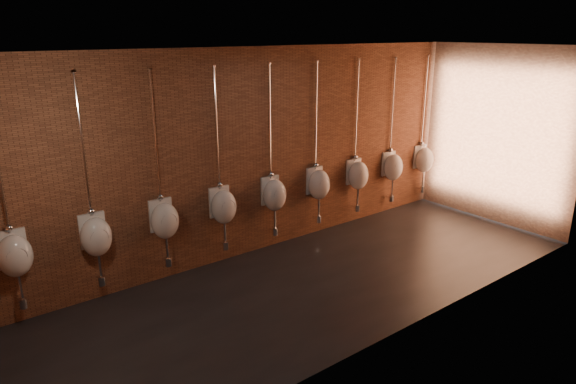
{
  "coord_description": "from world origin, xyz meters",
  "views": [
    {
      "loc": [
        -4.34,
        -4.9,
        3.43
      ],
      "look_at": [
        0.16,
        0.9,
        1.1
      ],
      "focal_mm": 32.0,
      "sensor_mm": 36.0,
      "label": 1
    }
  ],
  "objects_px": {
    "urinal_4": "(223,206)",
    "urinal_8": "(393,166)",
    "urinal_1": "(15,255)",
    "urinal_5": "(274,194)",
    "urinal_3": "(165,220)",
    "urinal_7": "(358,175)",
    "urinal_9": "(424,159)",
    "urinal_2": "(96,236)",
    "urinal_6": "(319,184)"
  },
  "relations": [
    {
      "from": "urinal_2",
      "to": "urinal_6",
      "type": "distance_m",
      "value": 3.75
    },
    {
      "from": "urinal_1",
      "to": "urinal_5",
      "type": "height_order",
      "value": "same"
    },
    {
      "from": "urinal_9",
      "to": "urinal_3",
      "type": "bearing_deg",
      "value": 180.0
    },
    {
      "from": "urinal_1",
      "to": "urinal_3",
      "type": "distance_m",
      "value": 1.87
    },
    {
      "from": "urinal_7",
      "to": "urinal_8",
      "type": "distance_m",
      "value": 0.94
    },
    {
      "from": "urinal_4",
      "to": "urinal_7",
      "type": "height_order",
      "value": "same"
    },
    {
      "from": "urinal_1",
      "to": "urinal_6",
      "type": "relative_size",
      "value": 1.0
    },
    {
      "from": "urinal_1",
      "to": "urinal_5",
      "type": "relative_size",
      "value": 1.0
    },
    {
      "from": "urinal_6",
      "to": "urinal_7",
      "type": "xyz_separation_m",
      "value": [
        0.94,
        0.0,
        0.0
      ]
    },
    {
      "from": "urinal_6",
      "to": "urinal_7",
      "type": "height_order",
      "value": "same"
    },
    {
      "from": "urinal_7",
      "to": "urinal_9",
      "type": "xyz_separation_m",
      "value": [
        1.87,
        0.0,
        0.0
      ]
    },
    {
      "from": "urinal_7",
      "to": "urinal_4",
      "type": "bearing_deg",
      "value": 180.0
    },
    {
      "from": "urinal_2",
      "to": "urinal_4",
      "type": "xyz_separation_m",
      "value": [
        1.87,
        0.0,
        0.0
      ]
    },
    {
      "from": "urinal_8",
      "to": "urinal_1",
      "type": "bearing_deg",
      "value": 180.0
    },
    {
      "from": "urinal_3",
      "to": "urinal_4",
      "type": "xyz_separation_m",
      "value": [
        0.94,
        0.0,
        0.0
      ]
    },
    {
      "from": "urinal_4",
      "to": "urinal_8",
      "type": "distance_m",
      "value": 3.75
    },
    {
      "from": "urinal_2",
      "to": "urinal_7",
      "type": "relative_size",
      "value": 1.0
    },
    {
      "from": "urinal_9",
      "to": "urinal_5",
      "type": "bearing_deg",
      "value": 180.0
    },
    {
      "from": "urinal_5",
      "to": "urinal_6",
      "type": "relative_size",
      "value": 1.0
    },
    {
      "from": "urinal_6",
      "to": "urinal_9",
      "type": "relative_size",
      "value": 1.0
    },
    {
      "from": "urinal_1",
      "to": "urinal_9",
      "type": "height_order",
      "value": "same"
    },
    {
      "from": "urinal_3",
      "to": "urinal_6",
      "type": "relative_size",
      "value": 1.0
    },
    {
      "from": "urinal_8",
      "to": "urinal_5",
      "type": "bearing_deg",
      "value": 180.0
    },
    {
      "from": "urinal_4",
      "to": "urinal_1",
      "type": "bearing_deg",
      "value": 180.0
    },
    {
      "from": "urinal_3",
      "to": "urinal_8",
      "type": "xyz_separation_m",
      "value": [
        4.68,
        0.0,
        0.0
      ]
    },
    {
      "from": "urinal_2",
      "to": "urinal_5",
      "type": "height_order",
      "value": "same"
    },
    {
      "from": "urinal_5",
      "to": "urinal_9",
      "type": "bearing_deg",
      "value": 0.0
    },
    {
      "from": "urinal_2",
      "to": "urinal_7",
      "type": "height_order",
      "value": "same"
    },
    {
      "from": "urinal_6",
      "to": "urinal_8",
      "type": "height_order",
      "value": "same"
    },
    {
      "from": "urinal_4",
      "to": "urinal_8",
      "type": "height_order",
      "value": "same"
    },
    {
      "from": "urinal_2",
      "to": "urinal_9",
      "type": "relative_size",
      "value": 1.0
    },
    {
      "from": "urinal_1",
      "to": "urinal_7",
      "type": "bearing_deg",
      "value": 0.0
    },
    {
      "from": "urinal_1",
      "to": "urinal_9",
      "type": "xyz_separation_m",
      "value": [
        7.5,
        0.0,
        0.0
      ]
    },
    {
      "from": "urinal_7",
      "to": "urinal_9",
      "type": "height_order",
      "value": "same"
    },
    {
      "from": "urinal_1",
      "to": "urinal_4",
      "type": "xyz_separation_m",
      "value": [
        2.81,
        0.0,
        0.0
      ]
    },
    {
      "from": "urinal_7",
      "to": "urinal_8",
      "type": "relative_size",
      "value": 1.0
    },
    {
      "from": "urinal_2",
      "to": "urinal_8",
      "type": "relative_size",
      "value": 1.0
    },
    {
      "from": "urinal_3",
      "to": "urinal_8",
      "type": "height_order",
      "value": "same"
    },
    {
      "from": "urinal_8",
      "to": "urinal_4",
      "type": "bearing_deg",
      "value": 180.0
    },
    {
      "from": "urinal_3",
      "to": "urinal_6",
      "type": "distance_m",
      "value": 2.81
    },
    {
      "from": "urinal_9",
      "to": "urinal_1",
      "type": "bearing_deg",
      "value": 180.0
    },
    {
      "from": "urinal_1",
      "to": "urinal_3",
      "type": "bearing_deg",
      "value": 0.0
    },
    {
      "from": "urinal_3",
      "to": "urinal_4",
      "type": "height_order",
      "value": "same"
    },
    {
      "from": "urinal_4",
      "to": "urinal_9",
      "type": "relative_size",
      "value": 1.0
    },
    {
      "from": "urinal_5",
      "to": "urinal_8",
      "type": "distance_m",
      "value": 2.81
    },
    {
      "from": "urinal_1",
      "to": "urinal_2",
      "type": "distance_m",
      "value": 0.94
    },
    {
      "from": "urinal_2",
      "to": "urinal_6",
      "type": "bearing_deg",
      "value": 0.0
    },
    {
      "from": "urinal_1",
      "to": "urinal_9",
      "type": "relative_size",
      "value": 1.0
    },
    {
      "from": "urinal_3",
      "to": "urinal_7",
      "type": "distance_m",
      "value": 3.75
    },
    {
      "from": "urinal_9",
      "to": "urinal_4",
      "type": "bearing_deg",
      "value": 180.0
    }
  ]
}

